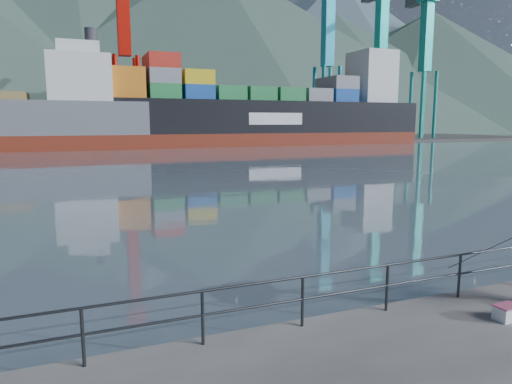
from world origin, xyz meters
The scene contains 9 objects.
harbor_water centered at (0.00, 130.00, 0.00)m, with size 500.00×280.00×0.00m, color slate.
far_dock centered at (10.00, 93.00, 0.00)m, with size 200.00×40.00×0.40m, color #514F4C.
guardrail centered at (0.00, 1.70, 0.52)m, with size 22.00×0.06×1.03m.
mountains centered at (38.82, 207.75, 35.55)m, with size 600.00×332.80×80.00m.
port_cranes centered at (31.00, 84.00, 16.00)m, with size 116.00×28.00×38.40m.
container_stacks centered at (35.38, 93.86, 3.10)m, with size 58.00×8.40×7.80m.
cooler_bag centered at (2.97, 0.41, 0.14)m, with size 0.48×0.32×0.28m, color white.
fishing_rod centered at (3.69, 1.84, 0.00)m, with size 0.02×0.02×2.10m, color black.
container_ship centered at (29.52, 71.68, 5.83)m, with size 60.37×10.06×18.10m.
Camera 1 is at (-4.98, -5.78, 3.96)m, focal length 32.00 mm.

